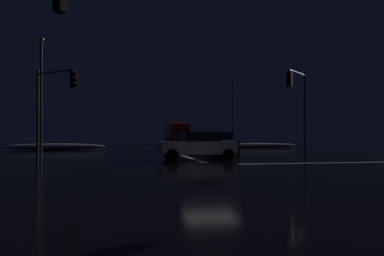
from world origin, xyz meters
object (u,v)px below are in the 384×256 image
at_px(sedan_green, 204,141).
at_px(sedan_silver_crossing, 198,145).
at_px(sedan_blue, 192,140).
at_px(box_truck, 177,132).
at_px(traffic_signal_nw, 53,95).
at_px(streetlamp_right_far, 233,105).
at_px(sedan_black, 186,139).
at_px(sedan_gray, 220,142).
at_px(traffic_signal_ne, 299,96).
at_px(streetlamp_left_near, 41,86).

distance_m(sedan_green, sedan_silver_crossing, 15.27).
bearing_deg(sedan_blue, box_truck, 88.34).
xyz_separation_m(traffic_signal_nw, streetlamp_right_far, (18.44, 22.33, 1.19)).
relative_size(sedan_black, traffic_signal_nw, 0.76).
bearing_deg(sedan_gray, traffic_signal_ne, -35.88).
bearing_deg(sedan_blue, traffic_signal_ne, -72.64).
height_order(sedan_blue, streetlamp_left_near, streetlamp_left_near).
bearing_deg(traffic_signal_nw, traffic_signal_ne, 0.59).
bearing_deg(sedan_blue, traffic_signal_nw, -127.31).
xyz_separation_m(sedan_green, box_truck, (0.25, 19.25, 0.91)).
bearing_deg(traffic_signal_nw, box_truck, 67.43).
distance_m(sedan_green, sedan_black, 11.53).
distance_m(sedan_blue, streetlamp_left_near, 17.20).
height_order(sedan_silver_crossing, streetlamp_left_near, streetlamp_left_near).
height_order(traffic_signal_ne, streetlamp_right_far, streetlamp_right_far).
height_order(sedan_blue, box_truck, box_truck).
relative_size(sedan_silver_crossing, streetlamp_left_near, 0.48).
height_order(sedan_black, traffic_signal_ne, traffic_signal_ne).
distance_m(sedan_blue, sedan_black, 6.31).
relative_size(traffic_signal_ne, streetlamp_left_near, 0.67).
distance_m(sedan_green, traffic_signal_nw, 16.27).
relative_size(sedan_silver_crossing, streetlamp_right_far, 0.49).
bearing_deg(streetlamp_left_near, streetlamp_right_far, 38.28).
xyz_separation_m(sedan_black, sedan_silver_crossing, (-3.79, -26.37, 0.00)).
bearing_deg(sedan_black, sedan_gray, -91.18).
relative_size(traffic_signal_nw, streetlamp_left_near, 0.63).
height_order(sedan_gray, box_truck, box_truck).
height_order(sedan_blue, traffic_signal_nw, traffic_signal_nw).
relative_size(sedan_green, traffic_signal_ne, 0.71).
distance_m(box_truck, traffic_signal_ne, 29.94).
xyz_separation_m(sedan_black, box_truck, (0.05, 7.72, 0.91)).
relative_size(sedan_blue, sedan_silver_crossing, 1.00).
height_order(sedan_green, sedan_silver_crossing, same).
bearing_deg(sedan_silver_crossing, streetlamp_left_near, 133.87).
bearing_deg(sedan_gray, streetlamp_right_far, 70.72).
relative_size(sedan_gray, streetlamp_left_near, 0.48).
bearing_deg(streetlamp_left_near, sedan_green, 16.38).
distance_m(sedan_silver_crossing, streetlamp_right_far, 28.86).
distance_m(sedan_blue, box_truck, 14.06).
xyz_separation_m(sedan_silver_crossing, streetlamp_left_near, (-10.33, 10.75, 4.41)).
relative_size(traffic_signal_nw, streetlamp_right_far, 0.64).
relative_size(sedan_black, sedan_silver_crossing, 1.00).
bearing_deg(sedan_black, traffic_signal_nw, -119.24).
distance_m(sedan_blue, streetlamp_right_far, 10.26).
xyz_separation_m(sedan_gray, sedan_silver_crossing, (-3.41, -8.10, 0.00)).
xyz_separation_m(sedan_black, traffic_signal_nw, (-12.29, -21.96, 3.10)).
xyz_separation_m(box_truck, sedan_silver_crossing, (-3.84, -34.10, -0.91)).
relative_size(sedan_green, traffic_signal_nw, 0.76).
distance_m(sedan_blue, traffic_signal_nw, 19.93).
bearing_deg(box_truck, sedan_black, -90.36).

